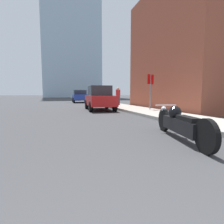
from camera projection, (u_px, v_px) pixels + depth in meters
sidewalk at (80, 99)px, 39.32m from camera, size 2.24×240.00×0.15m
brick_storefront at (216, 53)px, 13.38m from camera, size 10.70×8.32×8.46m
motorcycle at (179, 123)px, 4.29m from camera, size 0.86×2.70×0.81m
parked_car_red at (100, 98)px, 12.20m from camera, size 1.94×3.95×1.67m
parked_car_blue at (80, 96)px, 23.25m from camera, size 2.04×4.31×1.64m
stop_sign at (150, 86)px, 10.99m from camera, size 0.57×0.26×2.19m
pedestrian at (118, 96)px, 15.90m from camera, size 0.36×0.22×1.60m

